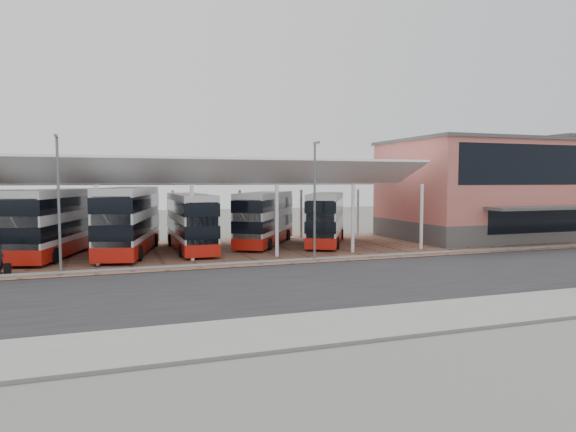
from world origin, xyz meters
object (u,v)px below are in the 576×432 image
Objects in this scene: bus_3 at (191,222)px; bus_5 at (326,219)px; terminal at (488,189)px; bus_1 at (56,223)px; bus_2 at (129,221)px; bus_4 at (265,219)px; pedestrian at (0,259)px.

bus_3 reaches higher than bus_5.
terminal is 28.44m from bus_3.
bus_2 reaches higher than bus_1.
terminal is 22.03m from bus_4.
pedestrian is (-2.40, -6.81, -1.51)m from bus_1.
bus_5 is at bearing -67.80° from pedestrian.
terminal reaches higher than bus_2.
bus_3 is 1.02× the size of bus_4.
bus_3 is at bearing 13.77° from bus_1.
pedestrian is (-23.46, -6.78, -1.28)m from bus_5.
bus_5 reaches higher than pedestrian.
pedestrian is at bearing -151.98° from bus_3.
bus_5 is (11.51, 0.36, -0.02)m from bus_3.
bus_2 is at bearing -139.37° from bus_4.
bus_4 is at bearing 21.82° from bus_2.
bus_2 is 11.17m from bus_4.
bus_1 reaches higher than bus_3.
bus_2 is 16.07m from bus_5.
bus_4 is (16.03, 1.22, -0.18)m from bus_1.
bus_4 reaches higher than bus_5.
terminal reaches higher than bus_5.
pedestrian is at bearing -135.69° from bus_5.
pedestrian is (-7.40, -6.26, -1.57)m from bus_2.
bus_4 is (-21.86, 1.32, -2.40)m from terminal.
bus_1 is at bearing 179.85° from terminal.
bus_1 is at bearing -13.28° from pedestrian.
bus_2 reaches higher than bus_3.
bus_1 is 21.06m from bus_5.
bus_3 is at bearing -55.69° from pedestrian.
bus_1 is 16.08m from bus_4.
terminal is 1.51× the size of bus_2.
bus_4 is at bearing 20.55° from bus_1.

